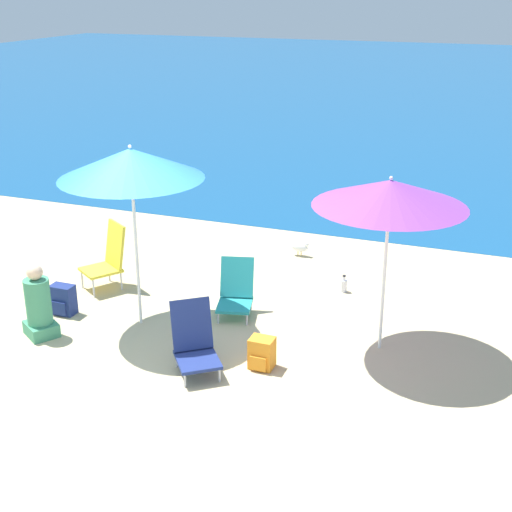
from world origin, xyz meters
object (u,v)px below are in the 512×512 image
at_px(backpack_navy, 63,300).
at_px(person_seated_near, 39,306).
at_px(beach_umbrella_purple, 390,193).
at_px(beach_chair_navy, 194,342).
at_px(backpack_orange, 262,353).
at_px(beach_umbrella_blue, 131,164).
at_px(water_bottle, 344,285).
at_px(beach_chair_yellow, 109,256).
at_px(seagull, 300,247).
at_px(beach_chair_teal, 236,291).

bearing_deg(backpack_navy, person_seated_near, -80.74).
bearing_deg(person_seated_near, beach_umbrella_purple, -40.64).
xyz_separation_m(beach_chair_navy, backpack_orange, (0.66, 0.28, -0.16)).
distance_m(beach_umbrella_blue, beach_chair_navy, 2.14).
xyz_separation_m(beach_umbrella_blue, water_bottle, (2.09, 1.79, -1.90)).
xyz_separation_m(beach_chair_yellow, water_bottle, (3.02, 0.97, -0.35)).
height_order(beach_umbrella_purple, seagull, beach_umbrella_purple).
bearing_deg(beach_chair_navy, beach_chair_yellow, 104.10).
bearing_deg(beach_umbrella_blue, beach_chair_navy, -34.98).
relative_size(beach_chair_teal, seagull, 2.54).
bearing_deg(backpack_orange, beach_umbrella_purple, 38.91).
relative_size(beach_umbrella_blue, beach_chair_yellow, 2.46).
relative_size(beach_chair_yellow, person_seated_near, 1.00).
relative_size(beach_umbrella_purple, seagull, 7.49).
relative_size(beach_umbrella_blue, beach_umbrella_purple, 1.10).
bearing_deg(person_seated_near, beach_chair_navy, -58.69).
bearing_deg(beach_umbrella_blue, beach_chair_yellow, 138.48).
relative_size(beach_chair_teal, person_seated_near, 0.76).
xyz_separation_m(beach_chair_yellow, seagull, (2.07, 2.04, -0.31)).
bearing_deg(beach_umbrella_purple, beach_chair_navy, -146.51).
height_order(beach_umbrella_blue, beach_chair_navy, beach_umbrella_blue).
xyz_separation_m(beach_umbrella_purple, beach_chair_yellow, (-3.79, 0.42, -1.38)).
relative_size(backpack_navy, water_bottle, 1.61).
distance_m(beach_umbrella_blue, person_seated_near, 2.00).
relative_size(backpack_orange, seagull, 1.29).
bearing_deg(water_bottle, person_seated_near, -140.56).
bearing_deg(seagull, backpack_navy, -126.11).
relative_size(beach_umbrella_blue, backpack_orange, 6.36).
relative_size(beach_umbrella_purple, person_seated_near, 2.25).
height_order(person_seated_near, water_bottle, person_seated_near).
bearing_deg(beach_chair_yellow, person_seated_near, -56.73).
bearing_deg(beach_chair_teal, beach_umbrella_purple, -22.85).
bearing_deg(beach_chair_teal, beach_chair_navy, -100.23).
distance_m(beach_umbrella_blue, backpack_navy, 2.08).
height_order(beach_umbrella_purple, backpack_orange, beach_umbrella_purple).
bearing_deg(person_seated_near, beach_chair_teal, -21.23).
relative_size(beach_chair_yellow, beach_chair_teal, 1.31).
bearing_deg(water_bottle, backpack_orange, -98.37).
bearing_deg(beach_umbrella_purple, beach_umbrella_blue, -171.98).
height_order(beach_chair_navy, person_seated_near, person_seated_near).
distance_m(beach_chair_navy, beach_chair_teal, 1.44).
bearing_deg(water_bottle, backpack_navy, -148.61).
distance_m(beach_chair_teal, backpack_orange, 1.40).
distance_m(beach_umbrella_blue, beach_chair_yellow, 1.98).
bearing_deg(beach_umbrella_purple, beach_chair_yellow, 173.68).
relative_size(beach_chair_teal, backpack_navy, 1.78).
relative_size(beach_umbrella_blue, beach_chair_teal, 3.23).
relative_size(backpack_navy, backpack_orange, 1.10).
height_order(beach_umbrella_blue, backpack_orange, beach_umbrella_blue).
distance_m(beach_umbrella_purple, seagull, 3.45).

